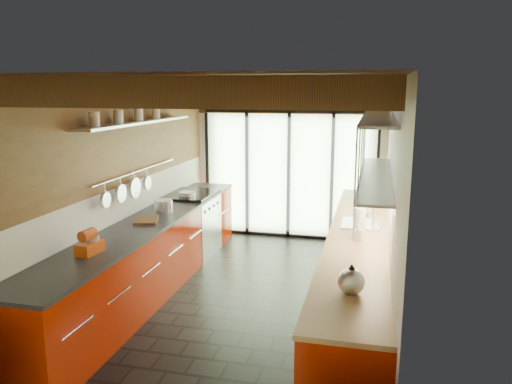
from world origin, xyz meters
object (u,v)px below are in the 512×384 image
at_px(paper_towel, 359,221).
at_px(soap_bottle, 358,232).
at_px(kettle, 351,280).
at_px(bowl, 362,212).
at_px(stand_mixer, 90,244).

relative_size(paper_towel, soap_bottle, 2.14).
height_order(kettle, bowl, kettle).
height_order(stand_mixer, kettle, same).
relative_size(stand_mixer, kettle, 0.98).
distance_m(kettle, soap_bottle, 1.46).
height_order(kettle, soap_bottle, kettle).
relative_size(stand_mixer, soap_bottle, 1.68).
distance_m(kettle, paper_towel, 1.64).
bearing_deg(bowl, soap_bottle, -90.00).
xyz_separation_m(soap_bottle, bowl, (0.00, 1.14, -0.06)).
distance_m(stand_mixer, kettle, 2.57).
bearing_deg(stand_mixer, kettle, -8.70).
bearing_deg(bowl, stand_mixer, -138.93).
relative_size(soap_bottle, bowl, 0.85).
relative_size(kettle, soap_bottle, 1.72).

